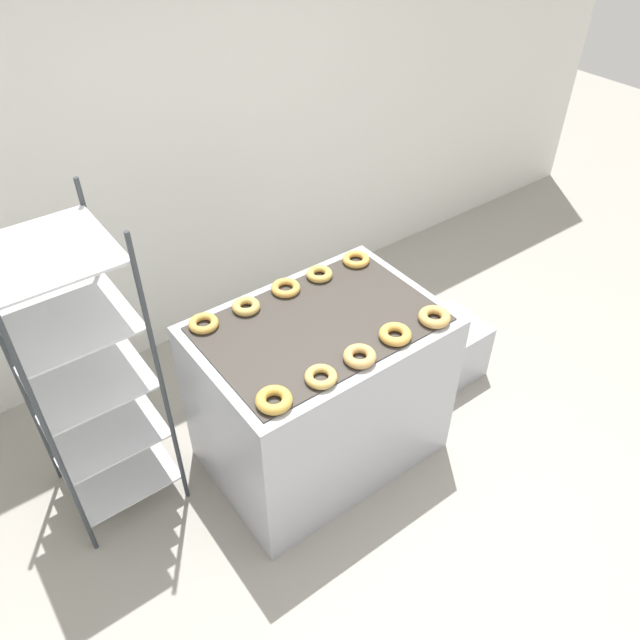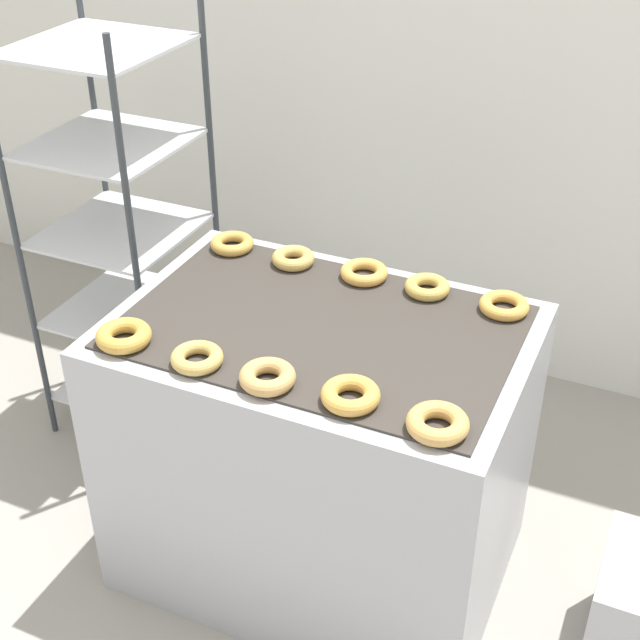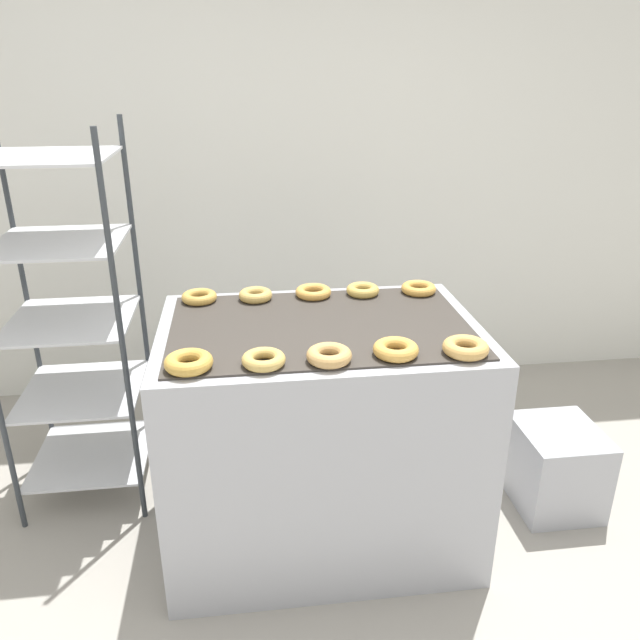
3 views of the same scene
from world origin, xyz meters
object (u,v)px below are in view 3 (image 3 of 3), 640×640
baking_rack_cart (71,320)px  glaze_bin (555,467)px  donut_near_right (396,349)px  donut_far_leftmost (199,297)px  donut_far_rightmost (419,288)px  donut_far_right (363,290)px  donut_far_left (256,295)px  donut_near_center (329,355)px  donut_far_center (313,292)px  donut_near_left (264,360)px  donut_near_leftmost (189,362)px  donut_near_rightmost (466,348)px  fryer_machine (320,434)px

baking_rack_cart → glaze_bin: 2.28m
baking_rack_cart → donut_near_right: size_ratio=10.82×
donut_far_leftmost → donut_far_rightmost: (0.95, -0.01, -0.00)m
glaze_bin → donut_far_right: size_ratio=2.76×
glaze_bin → donut_far_left: (-1.33, 0.27, 0.81)m
donut_near_center → glaze_bin: bearing=17.9°
donut_near_right → donut_far_center: (-0.21, 0.62, -0.00)m
donut_near_left → donut_near_leftmost: bearing=179.0°
donut_far_leftmost → glaze_bin: bearing=-10.1°
donut_near_center → donut_far_left: donut_near_center is taller
donut_near_rightmost → donut_far_leftmost: size_ratio=1.08×
fryer_machine → glaze_bin: bearing=2.0°
donut_near_leftmost → donut_near_rightmost: size_ratio=1.00×
baking_rack_cart → donut_far_rightmost: size_ratio=11.27×
fryer_machine → donut_far_right: bearing=54.1°
donut_near_left → donut_near_center: size_ratio=0.95×
donut_far_leftmost → donut_far_rightmost: same height
donut_near_left → donut_far_leftmost: (-0.24, 0.64, -0.00)m
baking_rack_cart → donut_near_center: size_ratio=11.05×
donut_near_center → donut_far_rightmost: 0.79m
donut_far_rightmost → baking_rack_cart: bearing=174.5°
donut_near_right → donut_far_center: size_ratio=1.02×
donut_far_leftmost → donut_far_right: bearing=-0.4°
glaze_bin → donut_near_leftmost: 1.80m
fryer_machine → donut_far_leftmost: (-0.47, 0.32, 0.51)m
donut_far_leftmost → donut_near_rightmost: bearing=-34.2°
glaze_bin → donut_near_center: (-1.11, -0.36, 0.81)m
glaze_bin → baking_rack_cart: bearing=169.1°
donut_near_center → donut_far_right: donut_near_center is taller
donut_far_right → donut_near_leftmost: bearing=-138.3°
donut_far_center → donut_far_rightmost: (0.46, -0.01, -0.00)m
donut_near_leftmost → donut_far_center: 0.80m
donut_near_rightmost → donut_far_right: (-0.24, 0.63, -0.00)m
donut_far_center → donut_far_right: donut_far_right is taller
donut_near_left → donut_near_center: (0.22, -0.00, 0.00)m
donut_far_leftmost → donut_far_center: 0.48m
donut_near_rightmost → fryer_machine: bearing=145.6°
donut_near_leftmost → donut_far_right: donut_near_leftmost is taller
glaze_bin → donut_near_right: (-0.87, -0.34, 0.81)m
donut_far_left → donut_far_right: (0.46, 0.01, -0.00)m
donut_near_right → donut_far_left: size_ratio=1.11×
donut_near_leftmost → donut_near_center: 0.47m
donut_near_center → donut_far_center: 0.64m
donut_near_left → donut_far_center: (0.24, 0.64, -0.00)m
donut_near_left → donut_far_right: (0.46, 0.63, 0.00)m
baking_rack_cart → donut_near_rightmost: (1.51, -0.77, 0.14)m
baking_rack_cart → donut_far_leftmost: 0.60m
fryer_machine → donut_far_center: donut_far_center is taller
fryer_machine → donut_far_left: 0.64m
baking_rack_cart → glaze_bin: size_ratio=4.35×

